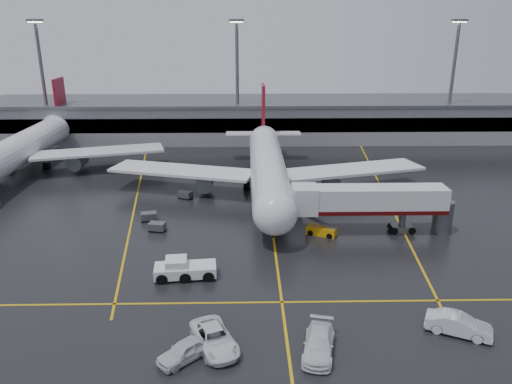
{
  "coord_description": "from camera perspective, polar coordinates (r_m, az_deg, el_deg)",
  "views": [
    {
      "loc": [
        -3.21,
        -61.73,
        24.53
      ],
      "look_at": [
        -2.0,
        -2.0,
        4.0
      ],
      "focal_mm": 34.42,
      "sensor_mm": 36.0,
      "label": 1
    }
  ],
  "objects": [
    {
      "name": "baggage_cart_b",
      "position": [
        65.96,
        -12.37,
        -2.75
      ],
      "size": [
        2.22,
        1.67,
        1.12
      ],
      "color": "#595B60",
      "rests_on": "ground"
    },
    {
      "name": "apron_line_centre",
      "position": [
        66.5,
        1.69,
        -2.68
      ],
      "size": [
        0.25,
        90.0,
        0.02
      ],
      "primitive_type": "cube",
      "color": "gold",
      "rests_on": "ground"
    },
    {
      "name": "service_van_b",
      "position": [
        40.49,
        7.32,
        -17.05
      ],
      "size": [
        3.49,
        6.03,
        1.64
      ],
      "primitive_type": "imported",
      "rotation": [
        0.0,
        0.0,
        -0.22
      ],
      "color": "silver",
      "rests_on": "ground"
    },
    {
      "name": "second_airliner",
      "position": [
        94.22,
        -25.53,
        4.65
      ],
      "size": [
        48.8,
        45.6,
        14.1
      ],
      "color": "silver",
      "rests_on": "ground"
    },
    {
      "name": "light_mast_left",
      "position": [
        112.28,
        -23.58,
        12.3
      ],
      "size": [
        3.0,
        1.2,
        25.45
      ],
      "color": "#595B60",
      "rests_on": "ground"
    },
    {
      "name": "main_airliner",
      "position": [
        74.33,
        1.36,
        3.09
      ],
      "size": [
        48.8,
        45.6,
        14.1
      ],
      "color": "silver",
      "rests_on": "ground"
    },
    {
      "name": "service_van_a",
      "position": [
        40.87,
        -4.85,
        -16.58
      ],
      "size": [
        4.77,
        6.47,
        1.63
      ],
      "primitive_type": "imported",
      "rotation": [
        0.0,
        0.0,
        0.4
      ],
      "color": "white",
      "rests_on": "ground"
    },
    {
      "name": "apron_line_right",
      "position": [
        78.72,
        14.53,
        0.19
      ],
      "size": [
        7.57,
        69.64,
        0.02
      ],
      "primitive_type": "cube",
      "rotation": [
        0.0,
        0.0,
        -0.1
      ],
      "color": "gold",
      "rests_on": "ground"
    },
    {
      "name": "ground",
      "position": [
        66.5,
        1.69,
        -2.69
      ],
      "size": [
        220.0,
        220.0,
        0.0
      ],
      "primitive_type": "plane",
      "color": "black",
      "rests_on": "ground"
    },
    {
      "name": "light_mast_mid",
      "position": [
        104.23,
        -2.2,
        13.42
      ],
      "size": [
        3.0,
        1.2,
        25.45
      ],
      "color": "#595B60",
      "rests_on": "ground"
    },
    {
      "name": "pushback_tractor",
      "position": [
        50.99,
        -8.42,
        -8.89
      ],
      "size": [
        6.42,
        3.19,
        2.22
      ],
      "color": "silver",
      "rests_on": "ground"
    },
    {
      "name": "baggage_cart_c",
      "position": [
        73.31,
        -8.21,
        -0.27
      ],
      "size": [
        2.37,
        2.08,
        1.12
      ],
      "color": "#595B60",
      "rests_on": "ground"
    },
    {
      "name": "apron_line_stop",
      "position": [
        46.8,
        3.02,
        -12.66
      ],
      "size": [
        60.0,
        0.25,
        0.02
      ],
      "primitive_type": "cube",
      "color": "gold",
      "rests_on": "ground"
    },
    {
      "name": "light_mast_right",
      "position": [
        112.82,
        21.91,
        12.53
      ],
      "size": [
        3.0,
        1.2,
        25.45
      ],
      "color": "#595B60",
      "rests_on": "ground"
    },
    {
      "name": "belt_loader",
      "position": [
        60.79,
        7.63,
        -4.44
      ],
      "size": [
        3.86,
        2.83,
        2.26
      ],
      "color": "orange",
      "rests_on": "ground"
    },
    {
      "name": "baggage_cart_a",
      "position": [
        62.47,
        -11.43,
        -3.93
      ],
      "size": [
        2.21,
        1.66,
        1.12
      ],
      "color": "#595B60",
      "rests_on": "ground"
    },
    {
      "name": "apron_line_left",
      "position": [
        77.64,
        -13.59,
        0.01
      ],
      "size": [
        9.99,
        69.35,
        0.02
      ],
      "primitive_type": "cube",
      "rotation": [
        0.0,
        0.0,
        0.14
      ],
      "color": "gold",
      "rests_on": "ground"
    },
    {
      "name": "service_van_d",
      "position": [
        39.94,
        -8.28,
        -17.76
      ],
      "size": [
        4.62,
        4.43,
        1.56
      ],
      "primitive_type": "imported",
      "rotation": [
        0.0,
        0.0,
        -0.83
      ],
      "color": "silver",
      "rests_on": "ground"
    },
    {
      "name": "service_van_c",
      "position": [
        45.42,
        22.49,
        -14.05
      ],
      "size": [
        5.59,
        3.97,
        1.75
      ],
      "primitive_type": "imported",
      "rotation": [
        0.0,
        0.0,
        1.12
      ],
      "color": "silver",
      "rests_on": "ground"
    },
    {
      "name": "terminal",
      "position": [
        111.56,
        0.51,
        8.53
      ],
      "size": [
        122.0,
        19.0,
        8.6
      ],
      "color": "gray",
      "rests_on": "ground"
    },
    {
      "name": "jet_bridge",
      "position": [
        61.3,
        13.16,
        -1.19
      ],
      "size": [
        19.9,
        3.4,
        6.05
      ],
      "color": "silver",
      "rests_on": "ground"
    }
  ]
}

